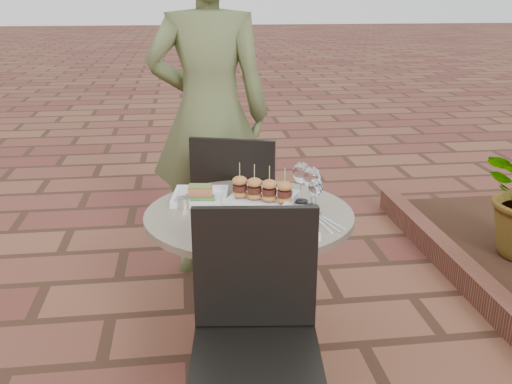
{
  "coord_description": "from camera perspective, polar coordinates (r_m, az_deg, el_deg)",
  "views": [
    {
      "loc": [
        0.01,
        -2.29,
        1.62
      ],
      "look_at": [
        0.3,
        -0.02,
        0.82
      ],
      "focal_mm": 40.0,
      "sensor_mm": 36.0,
      "label": 1
    }
  ],
  "objects": [
    {
      "name": "ground",
      "position": [
        2.81,
        -6.45,
        -16.13
      ],
      "size": [
        60.0,
        60.0,
        0.0
      ],
      "primitive_type": "plane",
      "color": "brown",
      "rests_on": "ground"
    },
    {
      "name": "cafe_table",
      "position": [
        2.56,
        -0.67,
        -7.16
      ],
      "size": [
        0.9,
        0.9,
        0.73
      ],
      "color": "gray",
      "rests_on": "ground"
    },
    {
      "name": "chair_far",
      "position": [
        3.08,
        -1.91,
        -1.09
      ],
      "size": [
        0.55,
        0.55,
        0.93
      ],
      "rotation": [
        0.0,
        0.0,
        2.84
      ],
      "color": "black",
      "rests_on": "ground"
    },
    {
      "name": "chair_near",
      "position": [
        2.02,
        -0.03,
        -12.72
      ],
      "size": [
        0.49,
        0.49,
        0.93
      ],
      "rotation": [
        0.0,
        0.0,
        -0.11
      ],
      "color": "black",
      "rests_on": "ground"
    },
    {
      "name": "diner",
      "position": [
        3.3,
        -4.7,
        7.65
      ],
      "size": [
        0.74,
        0.53,
        1.92
      ],
      "primitive_type": "imported",
      "rotation": [
        0.0,
        0.0,
        3.04
      ],
      "color": "#525C33",
      "rests_on": "ground"
    },
    {
      "name": "plate_salmon",
      "position": [
        2.61,
        -5.59,
        -0.35
      ],
      "size": [
        0.28,
        0.28,
        0.07
      ],
      "rotation": [
        0.0,
        0.0,
        -0.14
      ],
      "color": "white",
      "rests_on": "cafe_table"
    },
    {
      "name": "plate_sliders",
      "position": [
        2.55,
        0.59,
        -0.2
      ],
      "size": [
        0.37,
        0.37,
        0.18
      ],
      "rotation": [
        0.0,
        0.0,
        -0.5
      ],
      "color": "white",
      "rests_on": "cafe_table"
    },
    {
      "name": "plate_tuna",
      "position": [
        2.24,
        2.56,
        -3.74
      ],
      "size": [
        0.27,
        0.27,
        0.03
      ],
      "rotation": [
        0.0,
        0.0,
        0.15
      ],
      "color": "white",
      "rests_on": "cafe_table"
    },
    {
      "name": "wine_glass_right",
      "position": [
        2.42,
        5.99,
        0.31
      ],
      "size": [
        0.07,
        0.07,
        0.15
      ],
      "color": "white",
      "rests_on": "cafe_table"
    },
    {
      "name": "wine_glass_mid",
      "position": [
        2.54,
        4.56,
        1.83
      ],
      "size": [
        0.08,
        0.08,
        0.19
      ],
      "color": "white",
      "rests_on": "cafe_table"
    },
    {
      "name": "wine_glass_far",
      "position": [
        2.49,
        5.59,
        1.36
      ],
      "size": [
        0.08,
        0.08,
        0.18
      ],
      "color": "white",
      "rests_on": "cafe_table"
    },
    {
      "name": "steel_ramekin",
      "position": [
        2.52,
        -7.26,
        -1.06
      ],
      "size": [
        0.08,
        0.08,
        0.05
      ],
      "primitive_type": "cylinder",
      "rotation": [
        0.0,
        0.0,
        -0.38
      ],
      "color": "silver",
      "rests_on": "cafe_table"
    },
    {
      "name": "cutlery_set",
      "position": [
        2.35,
        7.22,
        -3.16
      ],
      "size": [
        0.14,
        0.22,
        0.0
      ],
      "primitive_type": null,
      "rotation": [
        0.0,
        0.0,
        0.29
      ],
      "color": "silver",
      "rests_on": "cafe_table"
    },
    {
      "name": "planter_curb",
      "position": [
        3.41,
        21.67,
        -9.15
      ],
      "size": [
        0.12,
        3.0,
        0.15
      ],
      "primitive_type": "cube",
      "color": "brown",
      "rests_on": "ground"
    }
  ]
}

